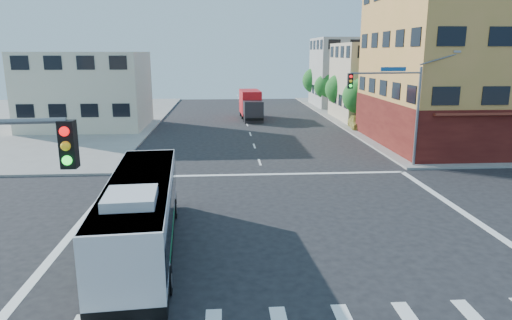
{
  "coord_description": "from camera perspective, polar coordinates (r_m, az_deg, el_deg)",
  "views": [
    {
      "loc": [
        -2.58,
        -19.79,
        7.95
      ],
      "look_at": [
        -0.87,
        4.46,
        2.2
      ],
      "focal_mm": 32.0,
      "sensor_mm": 36.0,
      "label": 1
    }
  ],
  "objects": [
    {
      "name": "street_tree_b",
      "position": [
        57.71,
        10.65,
        8.92
      ],
      "size": [
        3.8,
        3.8,
        5.79
      ],
      "color": "#3D2216",
      "rests_on": "ground"
    },
    {
      "name": "box_truck",
      "position": [
        55.65,
        -0.65,
        6.82
      ],
      "size": [
        2.55,
        7.69,
        3.42
      ],
      "rotation": [
        0.0,
        0.0,
        0.04
      ],
      "color": "#242327",
      "rests_on": "ground"
    },
    {
      "name": "parked_car",
      "position": [
        49.73,
        12.6,
        4.65
      ],
      "size": [
        2.21,
        4.46,
        1.46
      ],
      "primitive_type": "imported",
      "rotation": [
        0.0,
        0.0,
        -0.12
      ],
      "color": "#C3B94D",
      "rests_on": "ground"
    },
    {
      "name": "transit_bus",
      "position": [
        19.03,
        -14.13,
        -6.44
      ],
      "size": [
        3.3,
        11.56,
        3.38
      ],
      "rotation": [
        0.0,
        0.0,
        0.08
      ],
      "color": "black",
      "rests_on": "ground"
    },
    {
      "name": "corner_building_ne",
      "position": [
        44.47,
        26.85,
        9.25
      ],
      "size": [
        18.1,
        15.44,
        14.0
      ],
      "color": "#C78947",
      "rests_on": "ground"
    },
    {
      "name": "street_tree_a",
      "position": [
        50.05,
        12.94,
        7.98
      ],
      "size": [
        3.6,
        3.6,
        5.53
      ],
      "color": "#3D2216",
      "rests_on": "ground"
    },
    {
      "name": "street_tree_d",
      "position": [
        73.27,
        7.5,
        10.02
      ],
      "size": [
        4.0,
        4.0,
        6.03
      ],
      "color": "#3D2216",
      "rests_on": "ground"
    },
    {
      "name": "building_east_far",
      "position": [
        70.59,
        12.28,
        10.63
      ],
      "size": [
        12.06,
        10.06,
        10.0
      ],
      "color": "#A1A19C",
      "rests_on": "ground"
    },
    {
      "name": "building_west",
      "position": [
        51.97,
        -20.36,
        8.14
      ],
      "size": [
        12.06,
        10.06,
        8.0
      ],
      "color": "beige",
      "rests_on": "ground"
    },
    {
      "name": "building_east_near",
      "position": [
        57.32,
        16.16,
        9.36
      ],
      "size": [
        12.06,
        10.06,
        9.0
      ],
      "color": "tan",
      "rests_on": "ground"
    },
    {
      "name": "signal_mast_ne",
      "position": [
        32.7,
        17.03,
        7.53
      ],
      "size": [
        7.91,
        1.13,
        8.07
      ],
      "color": "slate",
      "rests_on": "ground"
    },
    {
      "name": "street_tree_c",
      "position": [
        65.49,
        8.88,
        9.23
      ],
      "size": [
        3.4,
        3.4,
        5.29
      ],
      "color": "#3D2216",
      "rests_on": "ground"
    },
    {
      "name": "ground",
      "position": [
        21.48,
        3.19,
        -8.43
      ],
      "size": [
        120.0,
        120.0,
        0.0
      ],
      "primitive_type": "plane",
      "color": "black",
      "rests_on": "ground"
    }
  ]
}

